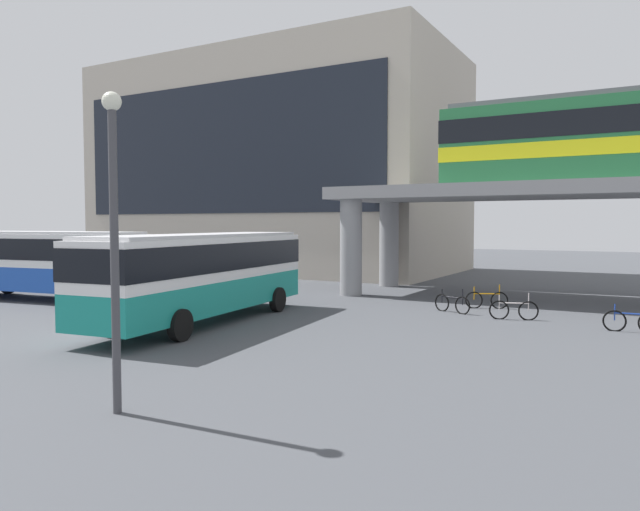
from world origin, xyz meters
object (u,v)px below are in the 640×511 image
Objects in this scene: bus_secondary at (40,258)px; bicycle_black at (452,304)px; bus_main at (202,268)px; bicycle_blue at (632,322)px; bicycle_silver at (514,310)px; bicycle_orange at (487,300)px; station_building at (278,168)px.

bicycle_black is at bearing 16.80° from bus_secondary.
bicycle_blue is (13.59, 5.48, -1.63)m from bus_main.
bicycle_silver is 4.03m from bicycle_blue.
bicycle_orange is 2.95m from bicycle_silver.
bus_main is at bearing -158.05° from bicycle_blue.
bus_secondary reaches higher than bicycle_orange.
bus_secondary is 6.30× the size of bicycle_blue.
bicycle_silver is 0.96× the size of bicycle_blue.
bicycle_orange is 0.93× the size of bicycle_blue.
bicycle_blue is (24.61, 4.08, -1.63)m from bus_secondary.
bus_secondary is 25.00m from bicycle_blue.
bus_secondary reaches higher than bicycle_silver.
station_building is at bearing 139.52° from bicycle_black.
bus_main is at bearing -62.81° from station_building.
bicycle_black is (-0.93, -1.89, 0.00)m from bicycle_orange.
bicycle_blue is at bearing 21.95° from bus_main.
bus_main is at bearing -136.02° from bicycle_black.
station_building is 31.81m from bicycle_blue.
station_building is at bearing 92.14° from bus_secondary.
bus_main is at bearing -146.95° from bicycle_silver.
bus_main is 1.00× the size of bus_secondary.
bicycle_blue is at bearing -34.63° from station_building.
bicycle_silver is 1.03× the size of bicycle_black.
bus_main is 6.53× the size of bicycle_silver.
bicycle_silver and bicycle_blue have the same top height.
bicycle_black is (18.14, 5.47, -1.63)m from bus_secondary.
bus_main is 6.74× the size of bicycle_black.
bus_secondary reaches higher than bicycle_blue.
bus_main reaches higher than bicycle_silver.
bicycle_black is at bearing 166.79° from bicycle_silver.
bicycle_orange is at bearing 122.73° from bicycle_silver.
bus_main is 6.29× the size of bicycle_blue.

